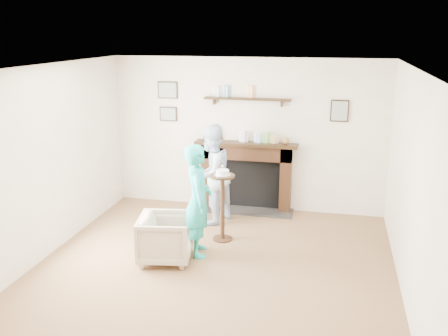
{
  "coord_description": "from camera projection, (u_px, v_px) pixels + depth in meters",
  "views": [
    {
      "loc": [
        1.4,
        -5.41,
        2.92
      ],
      "look_at": [
        -0.03,
        0.9,
        1.12
      ],
      "focal_mm": 40.0,
      "sensor_mm": 36.0,
      "label": 1
    }
  ],
  "objects": [
    {
      "name": "room_shell",
      "position": [
        223.0,
        134.0,
        6.38
      ],
      "size": [
        4.54,
        5.02,
        2.52
      ],
      "color": "beige",
      "rests_on": "ground"
    },
    {
      "name": "armchair",
      "position": [
        166.0,
        260.0,
        6.55
      ],
      "size": [
        0.78,
        0.76,
        0.62
      ],
      "primitive_type": "imported",
      "rotation": [
        0.0,
        0.0,
        1.74
      ],
      "color": "tan",
      "rests_on": "ground"
    },
    {
      "name": "ground",
      "position": [
        210.0,
        274.0,
        6.16
      ],
      "size": [
        5.0,
        5.0,
        0.0
      ],
      "primitive_type": "plane",
      "color": "brown",
      "rests_on": "ground"
    },
    {
      "name": "woman",
      "position": [
        199.0,
        253.0,
        6.74
      ],
      "size": [
        0.52,
        0.64,
        1.51
      ],
      "primitive_type": "imported",
      "rotation": [
        0.0,
        0.0,
        1.89
      ],
      "color": "#22C2A5",
      "rests_on": "ground"
    },
    {
      "name": "man",
      "position": [
        211.0,
        222.0,
        7.84
      ],
      "size": [
        0.84,
        0.92,
        1.55
      ],
      "primitive_type": "imported",
      "rotation": [
        0.0,
        0.0,
        -1.98
      ],
      "color": "#ACB8D7",
      "rests_on": "ground"
    },
    {
      "name": "pedestal_table",
      "position": [
        222.0,
        194.0,
        7.0
      ],
      "size": [
        0.35,
        0.35,
        1.11
      ],
      "color": "black",
      "rests_on": "ground"
    }
  ]
}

